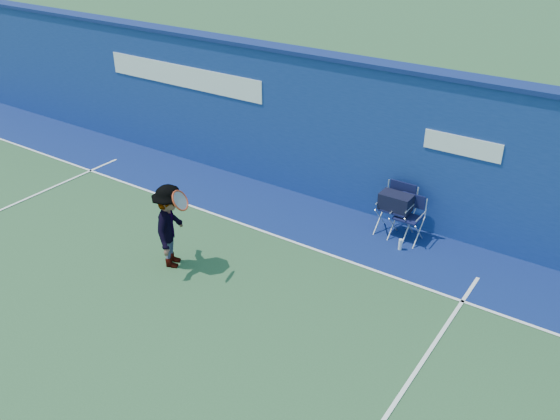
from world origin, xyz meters
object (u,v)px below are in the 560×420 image
Objects in this scene: directors_chair_left at (406,227)px; directors_chair_right at (395,215)px; water_bottle at (400,245)px; tennis_player at (171,226)px.

directors_chair_left is 0.32m from directors_chair_right.
tennis_player is at bearing -139.28° from water_bottle.
water_bottle is at bearing -53.52° from directors_chair_right.
directors_chair_left is 4.38m from tennis_player.
water_bottle is at bearing -79.64° from directors_chair_left.
directors_chair_right is at bearing 48.69° from tennis_player.
directors_chair_left is 0.54× the size of tennis_player.
tennis_player is (-3.05, -3.10, 0.50)m from directors_chair_left.
directors_chair_right is 4.23m from tennis_player.
directors_chair_left is 0.87× the size of directors_chair_right.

